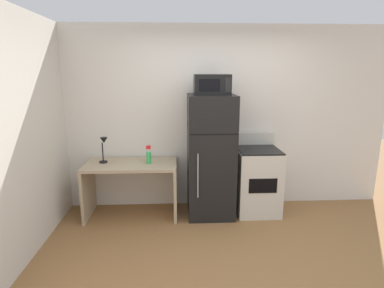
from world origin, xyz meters
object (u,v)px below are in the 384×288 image
(desk_lamp, at_px, (104,146))
(spray_bottle, at_px, (149,156))
(oven_range, at_px, (257,180))
(desk, at_px, (131,179))
(microwave, at_px, (212,85))
(refrigerator, at_px, (211,156))

(desk_lamp, xyz_separation_m, spray_bottle, (0.60, -0.07, -0.14))
(desk_lamp, distance_m, oven_range, 2.17)
(spray_bottle, relative_size, oven_range, 0.23)
(desk, relative_size, desk_lamp, 3.50)
(desk, relative_size, microwave, 2.69)
(spray_bottle, bearing_deg, microwave, 0.41)
(spray_bottle, height_order, microwave, microwave)
(microwave, bearing_deg, spray_bottle, -179.59)
(spray_bottle, relative_size, microwave, 0.54)
(oven_range, bearing_deg, desk, -179.26)
(desk_lamp, bearing_deg, spray_bottle, -6.35)
(microwave, height_order, oven_range, microwave)
(desk, relative_size, spray_bottle, 4.97)
(spray_bottle, xyz_separation_m, oven_range, (1.50, 0.05, -0.38))
(spray_bottle, relative_size, refrigerator, 0.15)
(oven_range, bearing_deg, refrigerator, -177.86)
(refrigerator, bearing_deg, spray_bottle, -178.15)
(refrigerator, xyz_separation_m, oven_range, (0.66, 0.02, -0.37))
(oven_range, bearing_deg, desk_lamp, 179.58)
(spray_bottle, xyz_separation_m, refrigerator, (0.84, 0.03, -0.02))
(desk, bearing_deg, refrigerator, -0.11)
(desk, xyz_separation_m, oven_range, (1.75, 0.02, -0.06))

